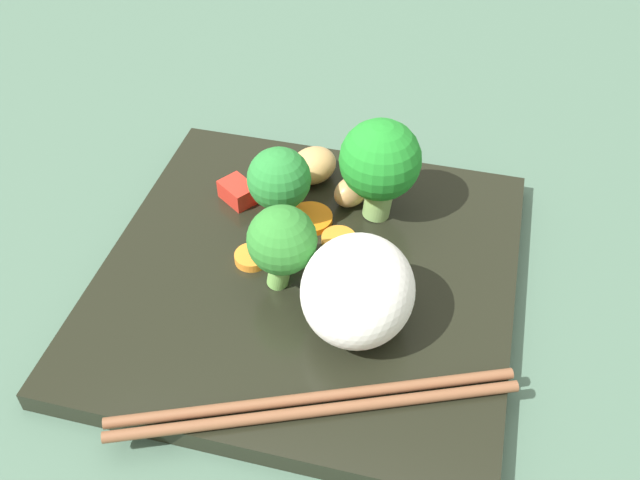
{
  "coord_description": "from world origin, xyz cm",
  "views": [
    {
      "loc": [
        -31.36,
        -9.07,
        35.28
      ],
      "look_at": [
        0.97,
        -0.58,
        3.4
      ],
      "focal_mm": 41.12,
      "sensor_mm": 36.0,
      "label": 1
    }
  ],
  "objects_px": {
    "rice_mound": "(358,290)",
    "broccoli_floret_0": "(282,242)",
    "square_plate": "(308,278)",
    "chopstick_pair": "(315,404)",
    "carrot_slice_2": "(339,239)"
  },
  "relations": [
    {
      "from": "broccoli_floret_0",
      "to": "chopstick_pair",
      "type": "bearing_deg",
      "value": -153.08
    },
    {
      "from": "square_plate",
      "to": "chopstick_pair",
      "type": "height_order",
      "value": "chopstick_pair"
    },
    {
      "from": "broccoli_floret_0",
      "to": "carrot_slice_2",
      "type": "height_order",
      "value": "broccoli_floret_0"
    },
    {
      "from": "square_plate",
      "to": "rice_mound",
      "type": "relative_size",
      "value": 3.51
    },
    {
      "from": "square_plate",
      "to": "chopstick_pair",
      "type": "bearing_deg",
      "value": -162.4
    },
    {
      "from": "carrot_slice_2",
      "to": "broccoli_floret_0",
      "type": "bearing_deg",
      "value": 151.8
    },
    {
      "from": "chopstick_pair",
      "to": "square_plate",
      "type": "bearing_deg",
      "value": 84.61
    },
    {
      "from": "rice_mound",
      "to": "chopstick_pair",
      "type": "relative_size",
      "value": 0.35
    },
    {
      "from": "square_plate",
      "to": "broccoli_floret_0",
      "type": "bearing_deg",
      "value": 140.3
    },
    {
      "from": "broccoli_floret_0",
      "to": "chopstick_pair",
      "type": "height_order",
      "value": "broccoli_floret_0"
    },
    {
      "from": "rice_mound",
      "to": "chopstick_pair",
      "type": "distance_m",
      "value": 0.07
    },
    {
      "from": "rice_mound",
      "to": "broccoli_floret_0",
      "type": "bearing_deg",
      "value": 68.3
    },
    {
      "from": "square_plate",
      "to": "carrot_slice_2",
      "type": "bearing_deg",
      "value": -22.14
    },
    {
      "from": "rice_mound",
      "to": "carrot_slice_2",
      "type": "relative_size",
      "value": 3.22
    },
    {
      "from": "square_plate",
      "to": "rice_mound",
      "type": "distance_m",
      "value": 0.06
    }
  ]
}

